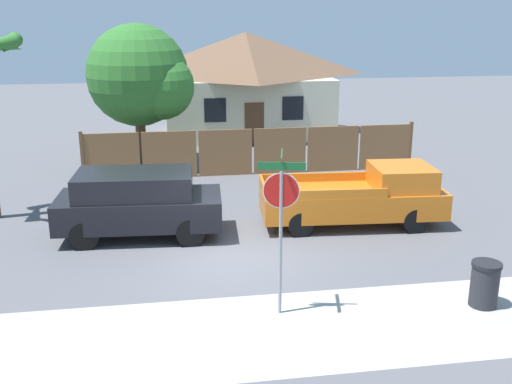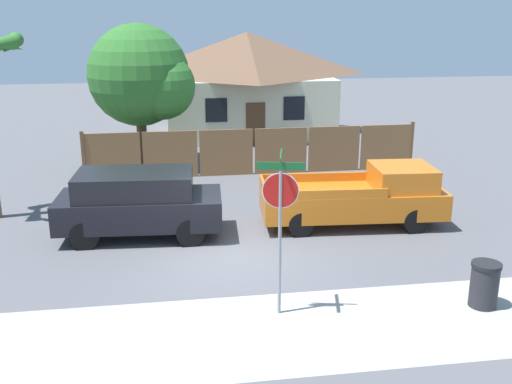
{
  "view_description": "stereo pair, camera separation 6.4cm",
  "coord_description": "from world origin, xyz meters",
  "px_view_note": "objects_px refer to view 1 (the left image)",
  "views": [
    {
      "loc": [
        -1.46,
        -13.92,
        6.1
      ],
      "look_at": [
        0.83,
        0.64,
        1.6
      ],
      "focal_mm": 42.0,
      "sensor_mm": 36.0,
      "label": 1
    },
    {
      "loc": [
        -1.4,
        -13.93,
        6.1
      ],
      "look_at": [
        0.83,
        0.64,
        1.6
      ],
      "focal_mm": 42.0,
      "sensor_mm": 36.0,
      "label": 2
    }
  ],
  "objects_px": {
    "stop_sign": "(281,207)",
    "orange_pickup": "(361,197)",
    "house": "(246,82)",
    "trash_bin": "(485,284)",
    "oak_tree": "(143,78)",
    "red_suv": "(138,202)"
  },
  "relations": [
    {
      "from": "stop_sign",
      "to": "orange_pickup",
      "type": "bearing_deg",
      "value": 68.01
    },
    {
      "from": "house",
      "to": "orange_pickup",
      "type": "xyz_separation_m",
      "value": [
        1.42,
        -13.99,
        -1.78
      ]
    },
    {
      "from": "orange_pickup",
      "to": "trash_bin",
      "type": "distance_m",
      "value": 5.43
    },
    {
      "from": "orange_pickup",
      "to": "oak_tree",
      "type": "bearing_deg",
      "value": 132.57
    },
    {
      "from": "house",
      "to": "trash_bin",
      "type": "height_order",
      "value": "house"
    },
    {
      "from": "trash_bin",
      "to": "stop_sign",
      "type": "bearing_deg",
      "value": 175.23
    },
    {
      "from": "house",
      "to": "orange_pickup",
      "type": "bearing_deg",
      "value": -84.19
    },
    {
      "from": "house",
      "to": "stop_sign",
      "type": "height_order",
      "value": "house"
    },
    {
      "from": "oak_tree",
      "to": "orange_pickup",
      "type": "distance_m",
      "value": 10.48
    },
    {
      "from": "oak_tree",
      "to": "trash_bin",
      "type": "bearing_deg",
      "value": -61.05
    },
    {
      "from": "oak_tree",
      "to": "orange_pickup",
      "type": "relative_size",
      "value": 1.04
    },
    {
      "from": "house",
      "to": "oak_tree",
      "type": "relative_size",
      "value": 1.55
    },
    {
      "from": "house",
      "to": "red_suv",
      "type": "distance_m",
      "value": 14.92
    },
    {
      "from": "red_suv",
      "to": "stop_sign",
      "type": "bearing_deg",
      "value": -54.95
    },
    {
      "from": "house",
      "to": "stop_sign",
      "type": "relative_size",
      "value": 2.53
    },
    {
      "from": "house",
      "to": "red_suv",
      "type": "height_order",
      "value": "house"
    },
    {
      "from": "house",
      "to": "orange_pickup",
      "type": "height_order",
      "value": "house"
    },
    {
      "from": "house",
      "to": "trash_bin",
      "type": "bearing_deg",
      "value": -82.88
    },
    {
      "from": "orange_pickup",
      "to": "stop_sign",
      "type": "distance_m",
      "value": 6.19
    },
    {
      "from": "red_suv",
      "to": "orange_pickup",
      "type": "xyz_separation_m",
      "value": [
        6.4,
        -0.02,
        -0.16
      ]
    },
    {
      "from": "oak_tree",
      "to": "red_suv",
      "type": "distance_m",
      "value": 8.29
    },
    {
      "from": "red_suv",
      "to": "stop_sign",
      "type": "distance_m",
      "value": 5.98
    }
  ]
}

